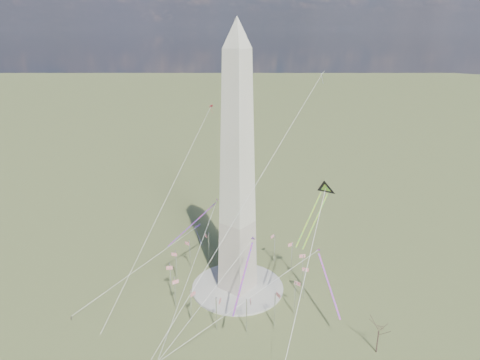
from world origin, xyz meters
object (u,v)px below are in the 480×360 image
Objects in this scene: tree_near at (379,330)px; person_west at (71,318)px; kite_delta_black at (324,192)px; washington_monument at (237,173)px.

person_west is (-90.43, -50.87, -7.64)m from tree_near.
person_west is at bearing 39.20° from kite_delta_black.
kite_delta_black is (-27.25, 10.91, 36.26)m from tree_near.
washington_monument is at bearing 179.30° from tree_near.
person_west is at bearing -123.23° from washington_monument.
washington_monument is 62.19× the size of person_west.
person_west is (-33.78, -51.57, -47.15)m from washington_monument.
person_west is 98.67m from kite_delta_black.
tree_near is 0.55× the size of kite_delta_black.
tree_near is at bearing 153.01° from kite_delta_black.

